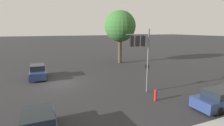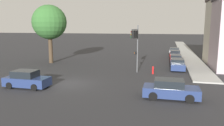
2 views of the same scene
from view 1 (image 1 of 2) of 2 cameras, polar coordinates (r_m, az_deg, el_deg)
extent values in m
plane|color=#28282B|center=(19.35, -16.57, -6.45)|extent=(300.00, 300.00, 0.00)
cylinder|color=#423323|center=(29.59, 2.59, 4.09)|extent=(0.61, 0.61, 4.25)
sphere|color=#33662D|center=(29.39, 2.66, 11.94)|extent=(5.12, 5.12, 5.12)
cylinder|color=#515456|center=(15.74, 11.62, 0.53)|extent=(0.14, 0.14, 5.69)
cylinder|color=#515456|center=(15.15, 8.37, 9.16)|extent=(0.54, 1.99, 0.10)
cube|color=black|center=(15.34, 10.12, 7.07)|extent=(0.36, 0.36, 0.90)
sphere|color=red|center=(15.50, 9.91, 8.22)|extent=(0.20, 0.20, 0.20)
sphere|color=#99660F|center=(15.52, 9.87, 7.12)|extent=(0.20, 0.20, 0.20)
sphere|color=#0F511E|center=(15.54, 9.84, 6.02)|extent=(0.20, 0.20, 0.20)
cube|color=black|center=(15.18, 8.32, 7.08)|extent=(0.36, 0.36, 0.90)
sphere|color=red|center=(15.34, 8.12, 8.25)|extent=(0.20, 0.20, 0.20)
sphere|color=#99660F|center=(15.36, 8.09, 7.13)|extent=(0.20, 0.20, 0.20)
sphere|color=#0F511E|center=(15.38, 8.06, 6.02)|extent=(0.20, 0.20, 0.20)
cube|color=black|center=(15.03, 6.48, 7.09)|extent=(0.36, 0.36, 0.90)
sphere|color=#590F0F|center=(15.19, 6.30, 8.27)|extent=(0.20, 0.20, 0.20)
sphere|color=#99660F|center=(15.21, 6.27, 7.14)|extent=(0.20, 0.20, 0.20)
sphere|color=#0F511E|center=(15.23, 6.25, 6.01)|extent=(0.20, 0.20, 0.20)
cube|color=black|center=(15.99, 11.32, -1.08)|extent=(0.29, 0.39, 0.35)
sphere|color=orange|center=(16.12, 11.14, -0.98)|extent=(0.18, 0.18, 0.18)
cube|color=navy|center=(22.18, -23.04, -3.16)|extent=(4.08, 1.79, 0.79)
cube|color=black|center=(22.19, -23.17, -1.31)|extent=(2.13, 1.56, 0.61)
cylinder|color=black|center=(21.03, -20.71, -4.46)|extent=(0.61, 0.23, 0.61)
cylinder|color=black|center=(21.04, -25.18, -4.79)|extent=(0.61, 0.23, 0.61)
cylinder|color=black|center=(23.48, -21.02, -2.92)|extent=(0.61, 0.23, 0.61)
cylinder|color=black|center=(23.49, -25.03, -3.22)|extent=(0.61, 0.23, 0.61)
cube|color=black|center=(10.06, -23.06, -15.97)|extent=(2.21, 1.59, 0.58)
cylinder|color=black|center=(11.49, -18.43, -17.06)|extent=(0.67, 0.23, 0.67)
cylinder|color=black|center=(11.52, -27.14, -17.66)|extent=(0.67, 0.23, 0.67)
cube|color=navy|center=(15.33, 32.39, -10.18)|extent=(1.76, 4.71, 0.75)
cube|color=black|center=(14.98, 32.21, -8.13)|extent=(1.53, 2.45, 0.48)
cylinder|color=black|center=(14.74, 26.37, -11.38)|extent=(0.22, 0.62, 0.62)
cylinder|color=black|center=(13.85, 31.56, -13.31)|extent=(0.22, 0.62, 0.62)
cylinder|color=red|center=(14.61, 13.98, -10.45)|extent=(0.20, 0.20, 0.75)
sphere|color=red|center=(14.46, 14.06, -8.84)|extent=(0.22, 0.22, 0.22)
camera|label=2|loc=(19.55, -84.51, 0.78)|focal=35.00mm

